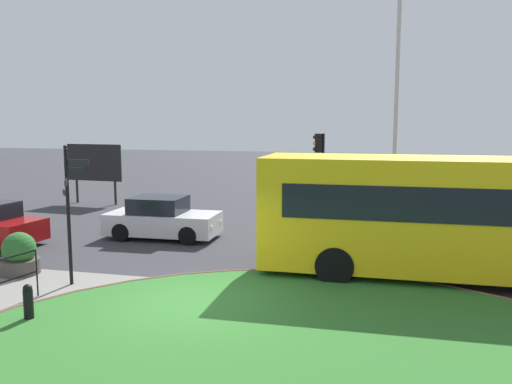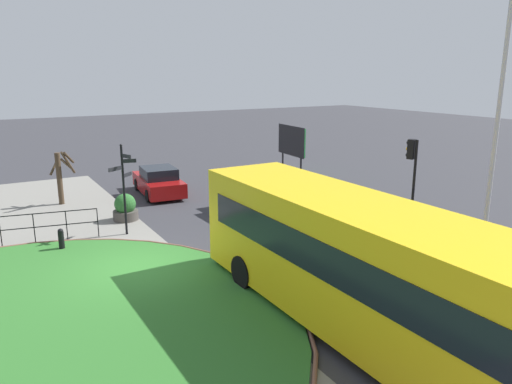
% 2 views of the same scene
% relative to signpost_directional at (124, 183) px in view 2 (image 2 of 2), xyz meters
% --- Properties ---
extents(ground, '(120.00, 120.00, 0.00)m').
position_rel_signpost_directional_xyz_m(ground, '(3.68, -0.74, -2.09)').
color(ground, '#333338').
extents(sidewalk_paving, '(32.00, 7.76, 0.02)m').
position_rel_signpost_directional_xyz_m(sidewalk_paving, '(3.68, -2.86, -2.08)').
color(sidewalk_paving, gray).
rests_on(sidewalk_paving, ground).
extents(grass_island, '(14.27, 14.27, 0.10)m').
position_rel_signpost_directional_xyz_m(grass_island, '(6.52, -4.72, -2.04)').
color(grass_island, '#2D6B28').
rests_on(grass_island, ground).
extents(grass_kerb_ring, '(14.58, 14.58, 0.11)m').
position_rel_signpost_directional_xyz_m(grass_kerb_ring, '(6.52, -4.72, -2.04)').
color(grass_kerb_ring, brown).
rests_on(grass_kerb_ring, ground).
extents(signpost_directional, '(0.95, 1.13, 3.60)m').
position_rel_signpost_directional_xyz_m(signpost_directional, '(0.00, 0.00, 0.00)').
color(signpost_directional, black).
rests_on(signpost_directional, ground).
extents(bollard_foreground, '(0.20, 0.20, 0.84)m').
position_rel_signpost_directional_xyz_m(bollard_foreground, '(0.60, -2.53, -1.66)').
color(bollard_foreground, black).
rests_on(bollard_foreground, ground).
extents(railing_grass_edge, '(0.93, 4.47, 1.16)m').
position_rel_signpost_directional_xyz_m(railing_grass_edge, '(-0.72, -3.26, -1.35)').
color(railing_grass_edge, black).
rests_on(railing_grass_edge, ground).
extents(bus_yellow, '(11.44, 2.75, 3.25)m').
position_rel_signpost_directional_xyz_m(bus_yellow, '(10.20, 2.83, -0.35)').
color(bus_yellow, yellow).
rests_on(bus_yellow, ground).
extents(car_near_lane, '(4.54, 2.24, 1.46)m').
position_rel_signpost_directional_xyz_m(car_near_lane, '(-5.64, 3.29, -1.42)').
color(car_near_lane, maroon).
rests_on(car_near_lane, ground).
extents(car_trailing, '(4.03, 1.93, 1.50)m').
position_rel_signpost_directional_xyz_m(car_trailing, '(0.00, 5.69, -1.40)').
color(car_trailing, silver).
rests_on(car_trailing, ground).
extents(traffic_light_near, '(0.48, 0.32, 3.69)m').
position_rel_signpost_directional_xyz_m(traffic_light_near, '(5.12, 10.06, 0.61)').
color(traffic_light_near, black).
rests_on(traffic_light_near, ground).
extents(lamppost_tall, '(0.32, 0.32, 9.55)m').
position_rel_signpost_directional_xyz_m(lamppost_tall, '(8.11, 10.70, 2.98)').
color(lamppost_tall, '#B7B7BC').
rests_on(lamppost_tall, ground).
extents(billboard_left, '(3.12, 0.37, 3.03)m').
position_rel_signpost_directional_xyz_m(billboard_left, '(-6.55, 12.32, -0.06)').
color(billboard_left, black).
rests_on(billboard_left, ground).
extents(planter_near_signpost, '(1.07, 1.07, 1.18)m').
position_rel_signpost_directional_xyz_m(planter_near_signpost, '(-1.94, 0.49, -1.57)').
color(planter_near_signpost, '#47423D').
rests_on(planter_near_signpost, ground).
extents(street_tree_bare, '(1.24, 1.23, 2.69)m').
position_rel_signpost_directional_xyz_m(street_tree_bare, '(-6.06, -1.39, -0.60)').
color(street_tree_bare, '#423323').
rests_on(street_tree_bare, ground).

